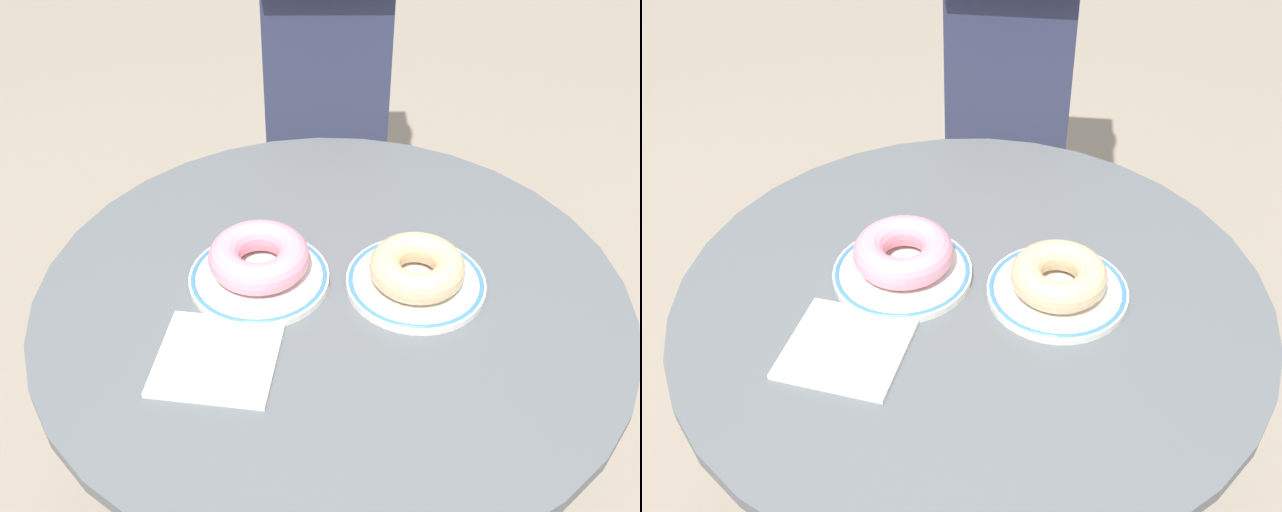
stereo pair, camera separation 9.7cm
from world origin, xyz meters
TOP-DOWN VIEW (x-y plane):
  - cafe_table at (0.00, 0.00)m, footprint 0.73×0.73m
  - plate_left at (-0.09, -0.01)m, footprint 0.17×0.17m
  - plate_right at (0.09, 0.05)m, footprint 0.17×0.17m
  - donut_pink_frosted at (-0.10, -0.00)m, footprint 0.17×0.17m
  - donut_glazed at (0.09, 0.05)m, footprint 0.16×0.16m
  - paper_napkin at (-0.09, -0.15)m, footprint 0.16×0.15m

SIDE VIEW (x-z plane):
  - cafe_table at x=0.00m, z-range 0.15..0.86m
  - paper_napkin at x=-0.09m, z-range 0.71..0.71m
  - plate_right at x=0.09m, z-range 0.71..0.72m
  - plate_left at x=-0.09m, z-range 0.71..0.72m
  - donut_glazed at x=0.09m, z-range 0.72..0.76m
  - donut_pink_frosted at x=-0.10m, z-range 0.72..0.76m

